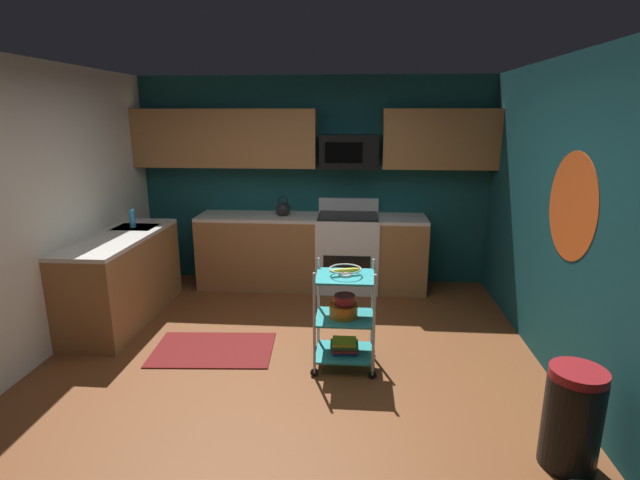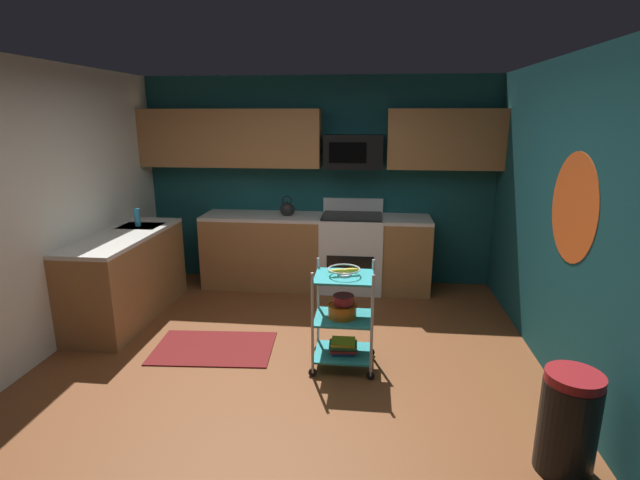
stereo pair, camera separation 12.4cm
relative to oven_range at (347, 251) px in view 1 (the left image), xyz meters
The scene contains 18 objects.
floor 2.21m from the oven_range, 102.09° to the right, with size 4.40×4.80×0.04m, color brown.
wall_back 0.99m from the oven_range, 144.11° to the left, with size 4.52×0.06×2.60m, color #14474C.
wall_left 3.51m from the oven_range, 141.88° to the right, with size 0.06×4.80×2.60m, color silver.
wall_right 2.88m from the oven_range, 49.78° to the right, with size 0.06×4.80×2.60m, color #14474C.
wall_flower_decal 2.85m from the oven_range, 49.27° to the right, with size 0.84×0.84×0.00m, color #E5591E.
counter_run 1.25m from the oven_range, 159.64° to the right, with size 3.61×2.29×0.92m.
oven_range is the anchor object (origin of this frame).
upper_cabinets 1.48m from the oven_range, 166.61° to the left, with size 4.40×0.33×0.70m.
microwave 1.23m from the oven_range, 90.26° to the left, with size 0.70×0.39×0.40m.
rolling_cart 1.98m from the oven_range, 89.38° to the right, with size 0.55×0.44×0.91m.
fruit_bowl 2.02m from the oven_range, 89.38° to the right, with size 0.27×0.27×0.07m.
mixing_bowl_large 1.98m from the oven_range, 89.70° to the right, with size 0.25×0.25×0.11m.
mixing_bowl_small 1.99m from the oven_range, 89.44° to the right, with size 0.18×0.18×0.08m.
book_stack 2.00m from the oven_range, 89.38° to the right, with size 0.25×0.20×0.11m.
kettle 0.96m from the oven_range, behind, with size 0.21×0.18×0.26m.
dish_soap_bottle 2.55m from the oven_range, 161.85° to the right, with size 0.06×0.06×0.20m, color #2D8CBF.
trash_can 3.43m from the oven_range, 65.00° to the right, with size 0.34×0.42×0.66m.
floor_rug 2.22m from the oven_range, 123.83° to the right, with size 1.10×0.70×0.01m, color maroon.
Camera 1 is at (0.56, -3.68, 2.13)m, focal length 26.97 mm.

